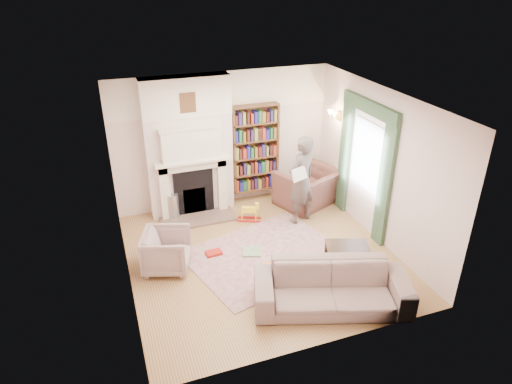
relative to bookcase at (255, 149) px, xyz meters
name	(u,v)px	position (x,y,z in m)	size (l,w,h in m)	color
floor	(261,256)	(-0.65, -2.12, -1.18)	(4.50, 4.50, 0.00)	brown
ceiling	(262,101)	(-0.65, -2.12, 1.62)	(4.50, 4.50, 0.00)	white
wall_back	(223,140)	(-0.65, 0.13, 0.22)	(4.50, 4.50, 0.00)	beige
wall_front	(325,260)	(-0.65, -4.37, 0.22)	(4.50, 4.50, 0.00)	beige
wall_left	(119,207)	(-2.90, -2.12, 0.22)	(4.50, 4.50, 0.00)	beige
wall_right	(379,166)	(1.60, -2.12, 0.22)	(4.50, 4.50, 0.00)	beige
fireplace	(189,148)	(-1.40, -0.07, 0.21)	(1.70, 0.58, 2.80)	beige
bookcase	(255,149)	(0.00, 0.00, 0.00)	(1.00, 0.24, 1.85)	brown
window	(367,156)	(1.58, -1.72, 0.27)	(0.02, 0.90, 1.30)	silver
curtain_left	(385,184)	(1.55, -2.42, 0.02)	(0.07, 0.32, 2.40)	#2E482E
curtain_right	(345,155)	(1.55, -1.02, 0.02)	(0.07, 0.32, 2.40)	#2E482E
pelmet	(370,107)	(1.54, -1.72, 1.20)	(0.09, 1.70, 0.24)	#2E482E
wall_sconce	(330,117)	(1.38, -0.62, 0.72)	(0.20, 0.24, 0.24)	gold
rug	(265,255)	(-0.57, -2.12, -1.17)	(2.57, 1.98, 0.01)	#BCAA8E
armchair_reading	(308,188)	(0.97, -0.62, -0.79)	(1.20, 1.05, 0.78)	#532C2D
armchair_left	(167,251)	(-2.26, -1.92, -0.83)	(0.74, 0.76, 0.69)	#ACA28D
sofa	(332,287)	(-0.11, -3.70, -0.84)	(2.30, 0.90, 0.67)	gray
man_reading	(301,180)	(0.52, -1.22, -0.28)	(0.66, 0.43, 1.80)	#514540
newspaper	(299,174)	(0.37, -1.42, -0.04)	(0.35, 0.02, 0.25)	silver
coffee_table	(347,257)	(0.58, -2.95, -0.95)	(0.70, 0.45, 0.45)	black
paraffin_heater	(173,207)	(-1.85, -0.28, -0.90)	(0.24, 0.24, 0.55)	#ADAEB5
rocking_horse	(249,212)	(-0.44, -0.87, -0.97)	(0.46, 0.18, 0.41)	yellow
board_game	(252,252)	(-0.77, -1.98, -1.15)	(0.32, 0.32, 0.03)	#D5DD4E
game_box_lid	(214,253)	(-1.42, -1.80, -1.14)	(0.28, 0.19, 0.05)	#AF1E14
comic_annuals	(278,264)	(-0.46, -2.47, -1.16)	(0.79, 0.63, 0.02)	red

